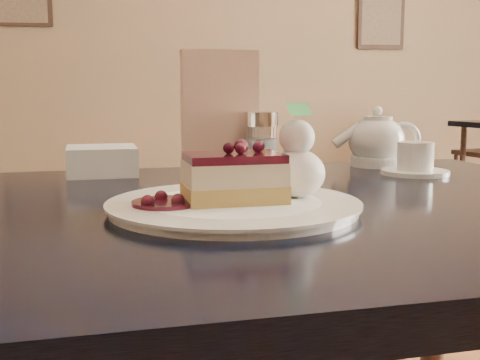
{
  "coord_description": "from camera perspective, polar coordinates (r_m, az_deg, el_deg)",
  "views": [
    {
      "loc": [
        -0.22,
        -0.73,
        0.92
      ],
      "look_at": [
        -0.14,
        -0.05,
        0.82
      ],
      "focal_mm": 45.0,
      "sensor_mm": 36.0,
      "label": 1
    }
  ],
  "objects": [
    {
      "name": "whipped_cream",
      "position": [
        0.79,
        5.37,
        0.65
      ],
      "size": [
        0.08,
        0.08,
        0.07
      ],
      "color": "white",
      "rests_on": "dessert_plate"
    },
    {
      "name": "main_table",
      "position": [
        0.83,
        -1.45,
        -7.73
      ],
      "size": [
        1.33,
        0.98,
        0.77
      ],
      "rotation": [
        0.0,
        0.0,
        0.13
      ],
      "color": "black",
      "rests_on": "ground"
    },
    {
      "name": "sugar_shaker",
      "position": [
        1.11,
        2.01,
        3.63
      ],
      "size": [
        0.06,
        0.06,
        0.11
      ],
      "color": "white",
      "rests_on": "main_table"
    },
    {
      "name": "menu_card",
      "position": [
        1.13,
        -1.93,
        6.5
      ],
      "size": [
        0.15,
        0.05,
        0.23
      ],
      "primitive_type": "cube",
      "rotation": [
        0.0,
        0.0,
        0.13
      ],
      "color": "silver",
      "rests_on": "main_table"
    },
    {
      "name": "dessert_plate",
      "position": [
        0.76,
        -0.61,
        -2.51
      ],
      "size": [
        0.31,
        0.31,
        0.01
      ],
      "primitive_type": "cylinder",
      "color": "white",
      "rests_on": "main_table"
    },
    {
      "name": "cheesecake_slice",
      "position": [
        0.76,
        -0.61,
        0.19
      ],
      "size": [
        0.13,
        0.1,
        0.06
      ],
      "rotation": [
        0.0,
        0.0,
        0.13
      ],
      "color": "#B99546",
      "rests_on": "dessert_plate"
    },
    {
      "name": "berry_sauce",
      "position": [
        0.74,
        -7.1,
        -2.2
      ],
      "size": [
        0.08,
        0.08,
        0.01
      ],
      "primitive_type": "cylinder",
      "color": "#320512",
      "rests_on": "dessert_plate"
    },
    {
      "name": "tea_set",
      "position": [
        1.23,
        13.44,
        3.2
      ],
      "size": [
        0.2,
        0.24,
        0.11
      ],
      "color": "white",
      "rests_on": "main_table"
    },
    {
      "name": "napkin_stack",
      "position": [
        1.12,
        -12.96,
        1.81
      ],
      "size": [
        0.14,
        0.14,
        0.05
      ],
      "primitive_type": "cube",
      "rotation": [
        0.0,
        0.0,
        0.13
      ],
      "color": "white",
      "rests_on": "main_table"
    }
  ]
}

